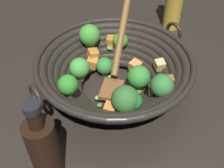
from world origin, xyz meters
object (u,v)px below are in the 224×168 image
at_px(soy_sauce_bottle, 44,149).
at_px(garlic_bulb, 164,38).
at_px(cooking_oil_bottle, 175,0).
at_px(wok, 114,71).

bearing_deg(soy_sauce_bottle, garlic_bulb, -39.35).
bearing_deg(garlic_bulb, cooking_oil_bottle, -26.65).
relative_size(wok, soy_sauce_bottle, 1.97).
relative_size(soy_sauce_bottle, cooking_oil_bottle, 0.84).
bearing_deg(soy_sauce_bottle, wok, -35.77).
relative_size(wok, garlic_bulb, 9.30).
relative_size(cooking_oil_bottle, garlic_bulb, 5.64).
xyz_separation_m(wok, soy_sauce_bottle, (-0.21, 0.15, 0.01)).
bearing_deg(wok, garlic_bulb, -42.88).
distance_m(wok, soy_sauce_bottle, 0.26).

